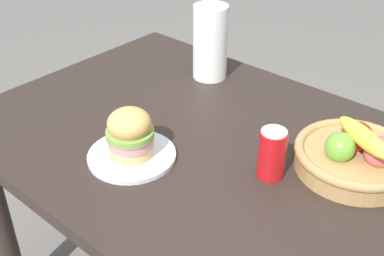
{
  "coord_description": "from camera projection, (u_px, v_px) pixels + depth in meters",
  "views": [
    {
      "loc": [
        0.63,
        -0.84,
        1.48
      ],
      "look_at": [
        -0.06,
        -0.06,
        0.81
      ],
      "focal_mm": 45.62,
      "sensor_mm": 36.0,
      "label": 1
    }
  ],
  "objects": [
    {
      "name": "plate",
      "position": [
        132.0,
        156.0,
        1.23
      ],
      "size": [
        0.22,
        0.22,
        0.01
      ],
      "primitive_type": "cylinder",
      "color": "white",
      "rests_on": "dining_table"
    },
    {
      "name": "fruit_basket",
      "position": [
        355.0,
        155.0,
        1.17
      ],
      "size": [
        0.29,
        0.29,
        0.13
      ],
      "color": "tan",
      "rests_on": "dining_table"
    },
    {
      "name": "dining_table",
      "position": [
        221.0,
        176.0,
        1.33
      ],
      "size": [
        1.4,
        0.9,
        0.75
      ],
      "color": "#2D231E",
      "rests_on": "ground_plane"
    },
    {
      "name": "paper_towel_roll",
      "position": [
        210.0,
        42.0,
        1.55
      ],
      "size": [
        0.11,
        0.11,
        0.24
      ],
      "primitive_type": "cylinder",
      "color": "white",
      "rests_on": "dining_table"
    },
    {
      "name": "soda_can",
      "position": [
        272.0,
        154.0,
        1.14
      ],
      "size": [
        0.07,
        0.07,
        0.13
      ],
      "color": "red",
      "rests_on": "dining_table"
    },
    {
      "name": "sandwich",
      "position": [
        130.0,
        133.0,
        1.19
      ],
      "size": [
        0.12,
        0.12,
        0.13
      ],
      "color": "#E5BC75",
      "rests_on": "plate"
    }
  ]
}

